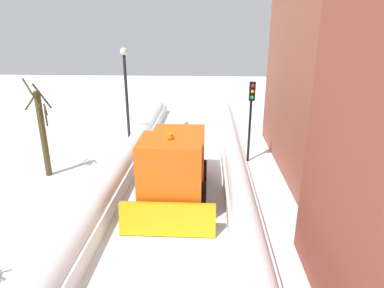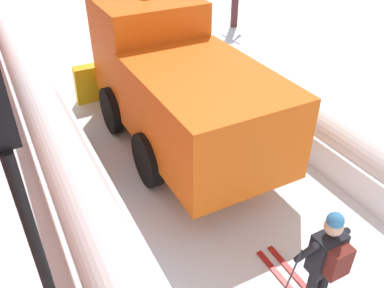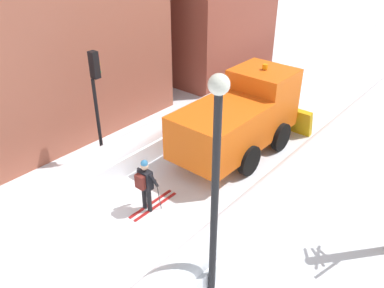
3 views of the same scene
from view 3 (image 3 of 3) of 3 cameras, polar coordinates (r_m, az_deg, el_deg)
The scene contains 7 objects.
ground_plane at distance 18.12m, azimuth 13.18°, elevation 3.40°, with size 80.00×80.00×0.00m, color white.
snowbank_left at distance 19.08m, azimuth 6.47°, elevation 7.16°, with size 1.10×36.00×1.15m.
snowbank_right at distance 17.06m, azimuth 21.04°, elevation 2.20°, with size 1.10×36.00×1.10m.
plow_truck at distance 14.75m, azimuth 7.18°, elevation 4.01°, with size 3.20×5.98×3.12m.
skier at distance 11.89m, azimuth -6.73°, elevation -5.65°, with size 0.62×1.80×1.81m.
traffic_light_pole at distance 13.79m, azimuth -13.65°, elevation 7.98°, with size 0.28×0.42×4.13m.
street_lamp at distance 7.82m, azimuth 3.44°, elevation -4.30°, with size 0.40×0.40×5.57m.
Camera 3 is at (7.05, -4.70, 7.91)m, focal length 36.93 mm.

